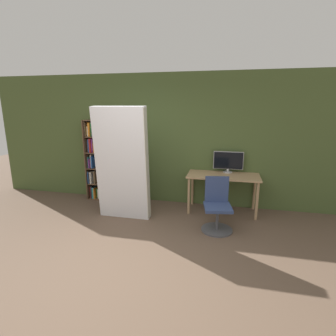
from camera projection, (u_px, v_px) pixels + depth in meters
ground_plane at (117, 277)px, 3.22m from camera, size 16.00×16.00×0.00m
wall_back at (167, 140)px, 5.49m from camera, size 8.00×0.06×2.70m
desk at (223, 180)px, 5.07m from camera, size 1.37×0.64×0.75m
monitor at (228, 161)px, 5.17m from camera, size 0.58×0.18×0.42m
office_chair at (217, 210)px, 4.39m from camera, size 0.52×0.52×0.89m
bookshelf at (103, 161)px, 5.77m from camera, size 0.89×0.32×1.76m
mattress_near at (122, 164)px, 4.69m from camera, size 0.96×0.32×2.05m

